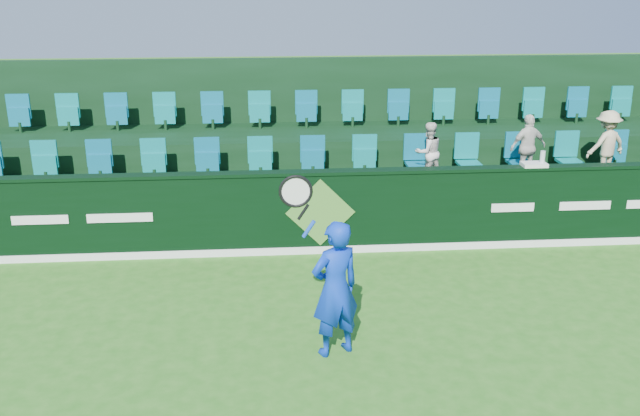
{
  "coord_description": "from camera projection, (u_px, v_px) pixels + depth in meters",
  "views": [
    {
      "loc": [
        -0.84,
        -6.64,
        4.39
      ],
      "look_at": [
        -0.09,
        2.8,
        1.15
      ],
      "focal_mm": 40.0,
      "sensor_mm": 36.0,
      "label": 1
    }
  ],
  "objects": [
    {
      "name": "spectator_left",
      "position": [
        428.0,
        152.0,
        12.3
      ],
      "size": [
        0.61,
        0.53,
        1.05
      ],
      "primitive_type": "imported",
      "rotation": [
        0.0,
        0.0,
        3.45
      ],
      "color": "silver",
      "rests_on": "stand_tier_front"
    },
    {
      "name": "drinks_bottle",
      "position": [
        542.0,
        158.0,
        11.31
      ],
      "size": [
        0.08,
        0.08,
        0.25
      ],
      "primitive_type": "cylinder",
      "color": "silver",
      "rests_on": "sponsor_hoarding"
    },
    {
      "name": "tennis_player",
      "position": [
        335.0,
        287.0,
        8.25
      ],
      "size": [
        1.07,
        0.61,
        2.32
      ],
      "color": "#0B32BF",
      "rests_on": "ground"
    },
    {
      "name": "stand_tier_back",
      "position": [
        308.0,
        163.0,
        14.14
      ],
      "size": [
        16.0,
        1.8,
        1.3
      ],
      "primitive_type": "cube",
      "color": "black",
      "rests_on": "ground"
    },
    {
      "name": "spectator_right",
      "position": [
        606.0,
        144.0,
        12.51
      ],
      "size": [
        0.87,
        0.66,
        1.2
      ],
      "primitive_type": "imported",
      "rotation": [
        0.0,
        0.0,
        3.45
      ],
      "color": "#CABA8E",
      "rests_on": "stand_tier_front"
    },
    {
      "name": "ground",
      "position": [
        349.0,
        390.0,
        7.75
      ],
      "size": [
        60.0,
        60.0,
        0.0
      ],
      "primitive_type": "plane",
      "color": "#246919",
      "rests_on": "ground"
    },
    {
      "name": "stand_rear",
      "position": [
        306.0,
        131.0,
        14.38
      ],
      "size": [
        16.0,
        4.1,
        2.6
      ],
      "color": "black",
      "rests_on": "ground"
    },
    {
      "name": "seat_row_back",
      "position": [
        307.0,
        113.0,
        14.12
      ],
      "size": [
        13.5,
        0.5,
        0.6
      ],
      "primitive_type": "cube",
      "color": "#0B7877",
      "rests_on": "stand_tier_back"
    },
    {
      "name": "stand_tier_front",
      "position": [
        315.0,
        206.0,
        12.43
      ],
      "size": [
        16.0,
        2.0,
        0.8
      ],
      "primitive_type": "cube",
      "color": "black",
      "rests_on": "ground"
    },
    {
      "name": "sponsor_hoarding",
      "position": [
        320.0,
        212.0,
        11.31
      ],
      "size": [
        16.0,
        0.25,
        1.35
      ],
      "color": "black",
      "rests_on": "ground"
    },
    {
      "name": "spectator_middle",
      "position": [
        528.0,
        147.0,
        12.42
      ],
      "size": [
        0.72,
        0.43,
        1.16
      ],
      "primitive_type": "imported",
      "rotation": [
        0.0,
        0.0,
        3.37
      ],
      "color": "silver",
      "rests_on": "stand_tier_front"
    },
    {
      "name": "seat_row_front",
      "position": [
        313.0,
        161.0,
        12.58
      ],
      "size": [
        13.5,
        0.5,
        0.6
      ],
      "primitive_type": "cube",
      "color": "#0B7877",
      "rests_on": "stand_tier_front"
    },
    {
      "name": "towel",
      "position": [
        534.0,
        164.0,
        11.34
      ],
      "size": [
        0.39,
        0.25,
        0.06
      ],
      "primitive_type": "cube",
      "color": "silver",
      "rests_on": "sponsor_hoarding"
    }
  ]
}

